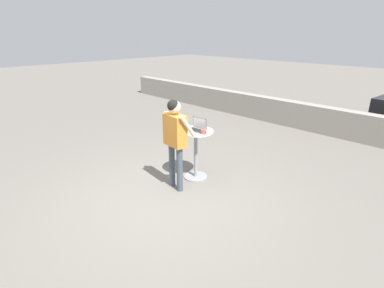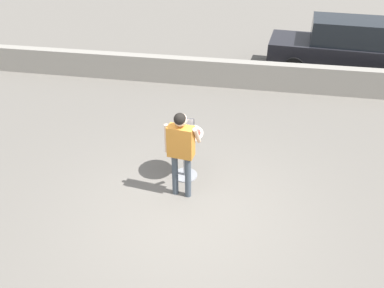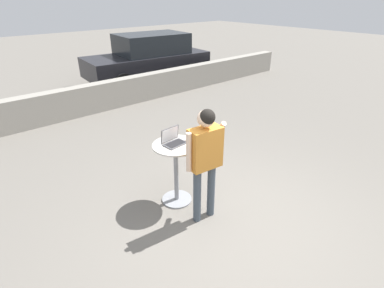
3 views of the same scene
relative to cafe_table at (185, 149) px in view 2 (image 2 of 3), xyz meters
name	(u,v)px [view 2 (image 2 of 3)]	position (x,y,z in m)	size (l,w,h in m)	color
ground_plane	(188,211)	(0.24, -1.00, -0.62)	(50.00, 50.00, 0.00)	slate
pavement_kerb	(225,73)	(0.24, 4.59, -0.24)	(16.46, 0.35, 0.77)	gray
cafe_table	(185,149)	(0.00, 0.00, 0.00)	(0.67, 0.67, 0.98)	gray
laptop	(185,128)	(0.00, 0.05, 0.42)	(0.34, 0.26, 0.24)	#515156
coffee_mug	(198,133)	(0.24, -0.04, 0.40)	(0.13, 0.10, 0.09)	#C14C42
standing_person	(181,145)	(0.05, -0.57, 0.45)	(0.60, 0.35, 1.67)	#424C56
parked_car_near_street	(344,47)	(3.74, 6.39, 0.21)	(4.55, 2.24, 1.66)	black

